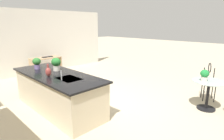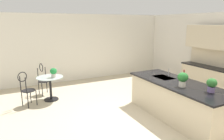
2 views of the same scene
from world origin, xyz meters
name	(u,v)px [view 1 (image 1 of 2)]	position (x,y,z in m)	size (l,w,h in m)	color
ground_plane	(92,103)	(0.00, 0.00, 0.00)	(40.00, 40.00, 0.00)	beige
wall_right	(26,43)	(4.26, 0.00, 1.35)	(0.12, 7.80, 2.70)	silver
kitchen_island	(58,92)	(0.30, 0.85, 0.46)	(2.80, 1.06, 0.92)	beige
bistro_table	(208,92)	(-2.35, -1.77, 0.45)	(0.80, 0.80, 0.74)	black
chair_by_island	(209,80)	(-2.14, -2.47, 0.57)	(0.52, 0.52, 1.04)	black
sink_faucet	(61,75)	(-0.25, 1.03, 1.03)	(0.02, 0.02, 0.22)	#B2B5BA
writing_desk	(46,63)	(3.65, -0.49, 0.51)	(0.60, 1.20, 0.74)	tan
keyboard	(47,57)	(3.67, -0.59, 0.75)	(0.16, 0.44, 0.03)	black
potted_plant_on_table	(205,75)	(-2.26, -1.67, 0.90)	(0.20, 0.20, 0.29)	beige
potted_plant_counter_near	(56,63)	(0.60, 0.68, 1.11)	(0.24, 0.24, 0.34)	beige
potted_plant_counter_far	(37,63)	(1.15, 0.94, 1.09)	(0.21, 0.21, 0.30)	#7A669E
vase_on_counter	(48,72)	(0.25, 1.07, 1.03)	(0.13, 0.13, 0.29)	#993D38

